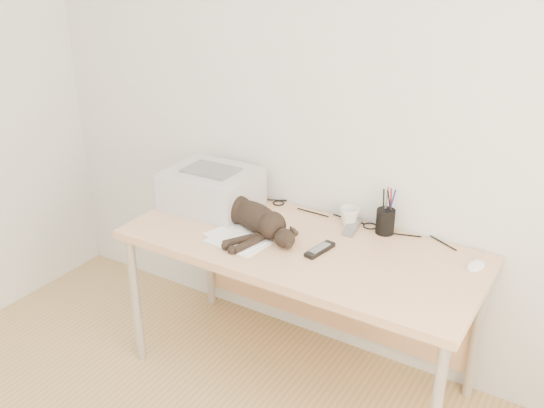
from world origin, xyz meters
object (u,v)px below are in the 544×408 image
Objects in this scene: cat at (253,218)px; pen_cup at (385,221)px; mouse at (476,263)px; mug at (349,217)px; desk at (309,261)px; printer at (212,188)px.

cat is 0.61m from pen_cup.
cat is at bearing -153.89° from mouse.
mug is 0.62m from mouse.
cat reaches higher than mouse.
mug is 0.87× the size of mouse.
mug is 0.18m from pen_cup.
desk is 15.01× the size of mouse.
pen_cup is (0.28, 0.20, 0.19)m from desk.
printer is 4.11× the size of mouse.
mouse reaches higher than desk.
cat is at bearing -141.71° from mug.
desk is 0.33m from cat.
mouse is at bearing -7.75° from mug.
desk is 0.62m from printer.
pen_cup reaches higher than mouse.
mug is at bearing 57.48° from cat.
printer is 4.71× the size of mug.
desk is 7.33× the size of pen_cup.
printer is at bearing -168.28° from pen_cup.
desk is 3.65× the size of printer.
mug is at bearing -173.13° from mouse.
mug is (0.67, 0.17, -0.05)m from printer.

